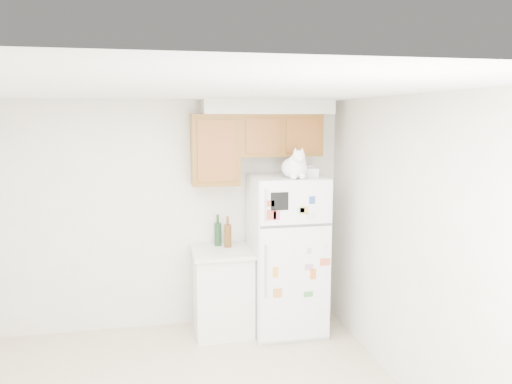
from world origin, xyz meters
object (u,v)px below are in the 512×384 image
object	(u,v)px
cat	(295,166)
storage_box_front	(312,173)
base_counter	(223,291)
bottle_green	(218,230)
storage_box_back	(304,169)
refrigerator	(287,254)
bottle_amber	(228,232)

from	to	relation	value
cat	storage_box_front	xyz separation A→B (m)	(0.20, 0.09, -0.08)
cat	base_counter	bearing A→B (deg)	159.77
cat	bottle_green	xyz separation A→B (m)	(-0.74, 0.45, -0.73)
base_counter	storage_box_front	xyz separation A→B (m)	(0.93, -0.18, 1.28)
cat	storage_box_back	bearing A→B (deg)	60.40
refrigerator	base_counter	bearing A→B (deg)	173.90
base_counter	storage_box_front	distance (m)	1.59
refrigerator	bottle_amber	size ratio (longest dim) A/B	4.98
storage_box_back	bottle_green	bearing A→B (deg)	164.70
cat	bottle_amber	distance (m)	1.04
bottle_green	bottle_amber	bearing A→B (deg)	-43.72
refrigerator	bottle_amber	distance (m)	0.68
refrigerator	storage_box_back	xyz separation A→B (m)	(0.23, 0.16, 0.90)
storage_box_front	base_counter	bearing A→B (deg)	-167.17
storage_box_front	bottle_amber	xyz separation A→B (m)	(-0.85, 0.27, -0.65)
base_counter	bottle_green	bearing A→B (deg)	96.78
base_counter	storage_box_back	size ratio (longest dim) A/B	5.11
refrigerator	cat	world-z (taller)	cat
storage_box_back	cat	bearing A→B (deg)	-128.91
refrigerator	storage_box_back	world-z (taller)	storage_box_back
base_counter	bottle_amber	size ratio (longest dim) A/B	2.70
storage_box_back	bottle_amber	distance (m)	1.07
bottle_green	storage_box_back	bearing A→B (deg)	-5.99
refrigerator	bottle_amber	world-z (taller)	refrigerator
storage_box_back	storage_box_front	bearing A→B (deg)	-98.32
storage_box_front	bottle_amber	size ratio (longest dim) A/B	0.44
storage_box_back	bottle_green	xyz separation A→B (m)	(-0.94, 0.10, -0.66)
cat	refrigerator	bearing A→B (deg)	99.39
cat	bottle_green	bearing A→B (deg)	148.73
base_counter	storage_box_front	bearing A→B (deg)	-10.99
bottle_green	bottle_amber	size ratio (longest dim) A/B	1.01
base_counter	storage_box_front	size ratio (longest dim) A/B	6.13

